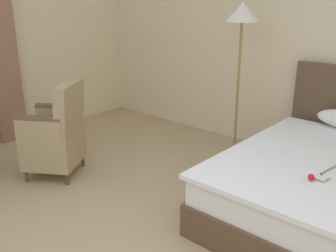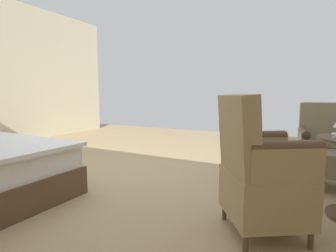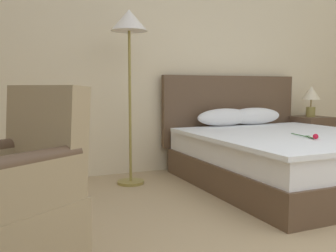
{
  "view_description": "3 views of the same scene",
  "coord_description": "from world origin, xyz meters",
  "views": [
    {
      "loc": [
        1.43,
        -1.1,
        1.81
      ],
      "look_at": [
        -0.67,
        1.27,
        0.73
      ],
      "focal_mm": 40.0,
      "sensor_mm": 36.0,
      "label": 1
    },
    {
      "loc": [
        -2.19,
        2.81,
        1.01
      ],
      "look_at": [
        -1.09,
        0.76,
        0.74
      ],
      "focal_mm": 28.0,
      "sensor_mm": 36.0,
      "label": 2
    },
    {
      "loc": [
        -1.94,
        -1.06,
        1.01
      ],
      "look_at": [
        -0.98,
        1.18,
        0.75
      ],
      "focal_mm": 40.0,
      "sensor_mm": 36.0,
      "label": 3
    }
  ],
  "objects": [
    {
      "name": "armchair_facing_bed",
      "position": [
        -2.38,
        -0.53,
        0.42
      ],
      "size": [
        0.62,
        0.63,
        0.93
      ],
      "color": "brown",
      "rests_on": "ground"
    },
    {
      "name": "ground_plane",
      "position": [
        0.0,
        0.0,
        0.0
      ],
      "size": [
        8.27,
        8.27,
        0.0
      ],
      "primitive_type": "plane",
      "color": "tan"
    },
    {
      "name": "armchair_by_window",
      "position": [
        -1.9,
        0.89,
        0.44
      ],
      "size": [
        0.75,
        0.74,
        1.02
      ],
      "color": "brown",
      "rests_on": "ground"
    }
  ]
}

